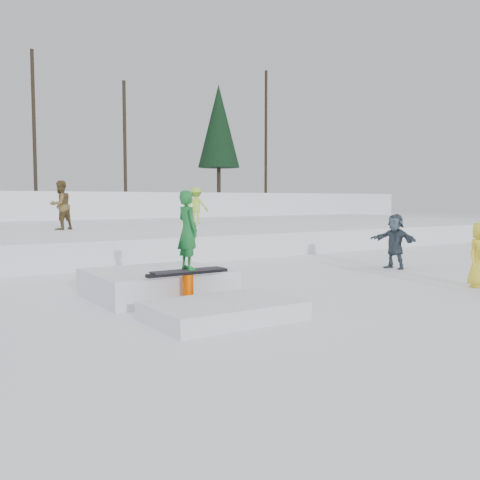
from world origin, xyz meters
TOP-DOWN VIEW (x-y plane):
  - ground at (0.00, 0.00)m, footprint 120.00×120.00m
  - snow_midrise at (0.00, 16.00)m, footprint 50.00×18.00m
  - treeline at (6.18, 28.28)m, footprint 40.24×4.22m
  - walker_olive at (-0.12, 13.23)m, footprint 1.12×1.03m
  - walker_ygreen at (6.60, 14.77)m, footprint 1.24×1.24m
  - spectator_yellow at (5.26, -0.50)m, footprint 0.75×0.51m
  - spectator_dark at (6.24, 2.70)m, footprint 0.63×1.49m
  - jib_rail_feature at (-1.20, 1.74)m, footprint 2.60×4.40m

SIDE VIEW (x-z plane):
  - ground at x=0.00m, z-range 0.00..0.00m
  - jib_rail_feature at x=-1.20m, z-range -0.75..1.36m
  - snow_midrise at x=0.00m, z-range 0.00..0.80m
  - spectator_yellow at x=5.26m, z-range 0.00..1.47m
  - spectator_dark at x=6.24m, z-range 0.00..1.55m
  - walker_ygreen at x=6.60m, z-range 0.80..2.52m
  - walker_olive at x=-0.12m, z-range 0.80..2.66m
  - treeline at x=6.18m, z-range 2.20..12.70m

